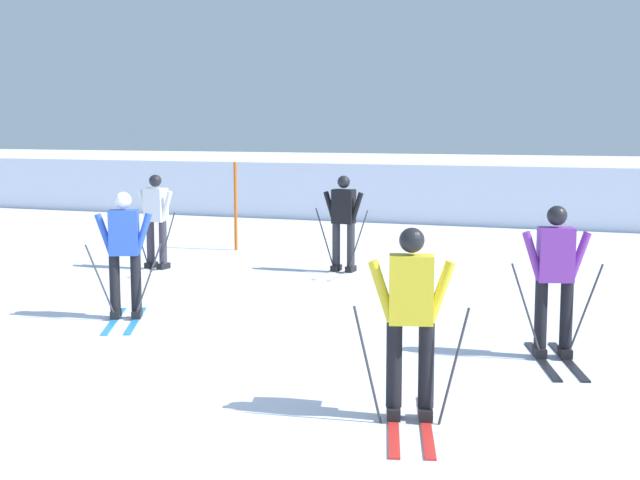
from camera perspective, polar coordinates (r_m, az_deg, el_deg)
ground_plane at (r=10.34m, az=-10.70°, el=-7.12°), size 120.00×120.00×0.00m
far_snow_ridge at (r=27.23m, az=9.32°, el=3.57°), size 80.00×8.66×1.56m
skier_blue at (r=11.91m, az=-12.59°, el=-0.74°), size 1.00×1.61×1.71m
skier_black at (r=15.37m, az=1.53°, el=1.25°), size 1.00×1.62×1.71m
skier_white at (r=15.97m, az=-10.62°, el=1.36°), size 1.00×1.63×1.71m
skier_yellow at (r=7.70m, az=5.92°, el=-4.76°), size 0.97×1.64×1.71m
skier_purple at (r=10.00m, az=15.03°, el=-2.37°), size 0.96×1.64×1.71m
trail_marker_pole at (r=18.23m, az=-5.51°, el=2.19°), size 0.07×0.07×1.83m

